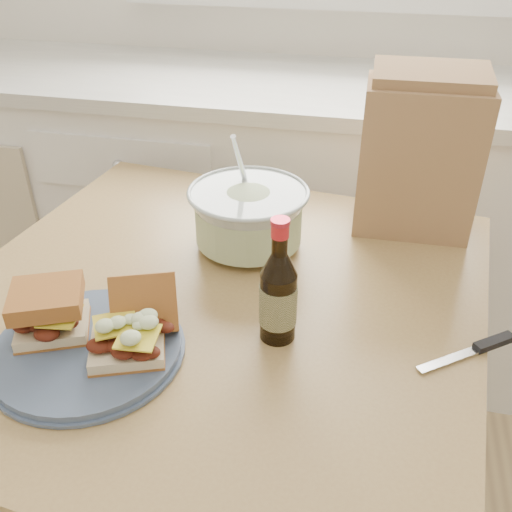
% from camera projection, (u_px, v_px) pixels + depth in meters
% --- Properties ---
extents(cabinet_run, '(2.50, 0.64, 0.94)m').
position_uv_depth(cabinet_run, '(303.00, 217.00, 1.95)').
color(cabinet_run, white).
rests_on(cabinet_run, ground).
extents(dining_table, '(1.06, 1.06, 0.79)m').
position_uv_depth(dining_table, '(215.00, 343.00, 1.10)').
color(dining_table, '#A7874F').
rests_on(dining_table, ground).
extents(plate, '(0.30, 0.30, 0.02)m').
position_uv_depth(plate, '(88.00, 349.00, 0.90)').
color(plate, '#485975').
rests_on(plate, dining_table).
extents(sandwich_left, '(0.14, 0.14, 0.08)m').
position_uv_depth(sandwich_left, '(49.00, 311.00, 0.90)').
color(sandwich_left, beige).
rests_on(sandwich_left, plate).
extents(sandwich_right, '(0.14, 0.19, 0.10)m').
position_uv_depth(sandwich_right, '(132.00, 326.00, 0.89)').
color(sandwich_right, beige).
rests_on(sandwich_right, plate).
extents(coleslaw_bowl, '(0.24, 0.24, 0.24)m').
position_uv_depth(coleslaw_bowl, '(249.00, 219.00, 1.15)').
color(coleslaw_bowl, '#B4C2BF').
rests_on(coleslaw_bowl, dining_table).
extents(beer_bottle, '(0.06, 0.06, 0.22)m').
position_uv_depth(beer_bottle, '(278.00, 295.00, 0.90)').
color(beer_bottle, black).
rests_on(beer_bottle, dining_table).
extents(knife, '(0.16, 0.13, 0.01)m').
position_uv_depth(knife, '(483.00, 347.00, 0.91)').
color(knife, silver).
rests_on(knife, dining_table).
extents(paper_bag, '(0.24, 0.16, 0.31)m').
position_uv_depth(paper_bag, '(418.00, 159.00, 1.18)').
color(paper_bag, '#A2744E').
rests_on(paper_bag, dining_table).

